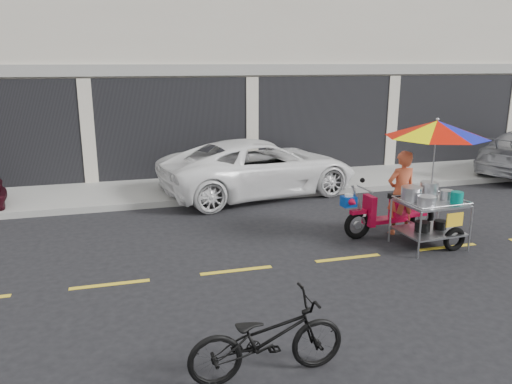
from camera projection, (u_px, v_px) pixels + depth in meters
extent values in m
plane|color=black|center=(348.00, 258.00, 8.70)|extent=(90.00, 90.00, 0.00)
cube|color=gray|center=(261.00, 182.00, 13.81)|extent=(45.00, 3.00, 0.15)
cube|color=beige|center=(222.00, 41.00, 17.47)|extent=(36.00, 8.00, 8.00)
cube|color=black|center=(252.00, 129.00, 14.36)|extent=(35.28, 0.06, 2.90)
cube|color=gray|center=(252.00, 70.00, 13.93)|extent=(36.00, 0.12, 0.30)
cube|color=gold|center=(348.00, 258.00, 8.70)|extent=(42.00, 0.10, 0.01)
imported|color=white|center=(260.00, 167.00, 12.74)|extent=(5.43, 3.25, 1.41)
imported|color=black|center=(267.00, 338.00, 5.35)|extent=(1.76, 0.66, 0.92)
torus|color=black|center=(357.00, 225.00, 9.60)|extent=(0.57, 0.14, 0.56)
torus|color=black|center=(422.00, 217.00, 10.07)|extent=(0.57, 0.14, 0.56)
cylinder|color=#9EA0A5|center=(357.00, 225.00, 9.60)|extent=(0.14, 0.07, 0.14)
cylinder|color=#9EA0A5|center=(422.00, 217.00, 10.07)|extent=(0.14, 0.07, 0.14)
cube|color=#A40627|center=(358.00, 212.00, 9.53)|extent=(0.32, 0.14, 0.08)
cylinder|color=#9EA0A5|center=(358.00, 204.00, 9.50)|extent=(0.36, 0.07, 0.80)
cube|color=#A40627|center=(369.00, 211.00, 9.61)|extent=(0.14, 0.34, 0.59)
cube|color=#A40627|center=(388.00, 219.00, 9.81)|extent=(0.80, 0.33, 0.08)
cube|color=#A40627|center=(408.00, 206.00, 9.89)|extent=(0.75, 0.30, 0.39)
cube|color=black|center=(405.00, 196.00, 9.80)|extent=(0.65, 0.28, 0.10)
cylinder|color=#9EA0A5|center=(365.00, 189.00, 9.46)|extent=(0.07, 0.54, 0.04)
sphere|color=black|center=(362.00, 180.00, 9.63)|extent=(0.10, 0.10, 0.10)
cylinder|color=white|center=(363.00, 215.00, 9.59)|extent=(0.13, 0.13, 0.05)
cube|color=navy|center=(349.00, 201.00, 9.41)|extent=(0.27, 0.23, 0.20)
cylinder|color=white|center=(349.00, 195.00, 9.38)|extent=(0.17, 0.17, 0.05)
cone|color=#A40627|center=(353.00, 203.00, 9.25)|extent=(0.19, 0.23, 0.18)
torus|color=black|center=(454.00, 239.00, 9.00)|extent=(0.46, 0.13, 0.45)
cylinder|color=#9EA0A5|center=(420.00, 236.00, 8.60)|extent=(0.04, 0.04, 0.84)
cylinder|color=#9EA0A5|center=(390.00, 221.00, 9.41)|extent=(0.04, 0.04, 0.84)
cylinder|color=#9EA0A5|center=(470.00, 229.00, 8.94)|extent=(0.04, 0.04, 0.84)
cylinder|color=#9EA0A5|center=(438.00, 215.00, 9.75)|extent=(0.04, 0.04, 0.84)
cube|color=#9EA0A5|center=(429.00, 231.00, 9.20)|extent=(1.14, 0.96, 0.03)
cube|color=#9EA0A5|center=(431.00, 203.00, 9.07)|extent=(1.14, 0.96, 0.04)
cylinder|color=#9EA0A5|center=(448.00, 206.00, 8.65)|extent=(1.08, 0.09, 0.02)
cylinder|color=#9EA0A5|center=(416.00, 194.00, 9.46)|extent=(1.08, 0.09, 0.02)
cylinder|color=#9EA0A5|center=(406.00, 202.00, 8.88)|extent=(0.08, 0.89, 0.02)
cylinder|color=#9EA0A5|center=(456.00, 197.00, 9.22)|extent=(0.08, 0.89, 0.02)
cylinder|color=#9EA0A5|center=(414.00, 224.00, 9.61)|extent=(0.09, 0.74, 0.04)
cylinder|color=#9EA0A5|center=(416.00, 199.00, 9.48)|extent=(0.09, 0.74, 0.04)
cube|color=gold|center=(455.00, 220.00, 8.73)|extent=(0.35, 0.04, 0.25)
cylinder|color=#B7B7BC|center=(411.00, 194.00, 9.12)|extent=(0.39, 0.39, 0.24)
cylinder|color=#B7B7BC|center=(429.00, 191.00, 9.25)|extent=(0.34, 0.34, 0.29)
cylinder|color=#B7B7BC|center=(447.00, 195.00, 9.21)|extent=(0.25, 0.25, 0.15)
cylinder|color=#B7B7BC|center=(427.00, 201.00, 8.80)|extent=(0.33, 0.33, 0.15)
cylinder|color=#037165|center=(457.00, 198.00, 8.92)|extent=(0.23, 0.23, 0.22)
cylinder|color=black|center=(422.00, 226.00, 9.13)|extent=(0.29, 0.29, 0.18)
cylinder|color=black|center=(440.00, 225.00, 9.26)|extent=(0.25, 0.25, 0.16)
cylinder|color=#9EA0A5|center=(434.00, 162.00, 8.98)|extent=(0.03, 0.03, 1.48)
sphere|color=#9EA0A5|center=(438.00, 119.00, 8.79)|extent=(0.06, 0.06, 0.06)
imported|color=#C75331|center=(401.00, 193.00, 9.76)|extent=(0.63, 0.44, 1.67)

